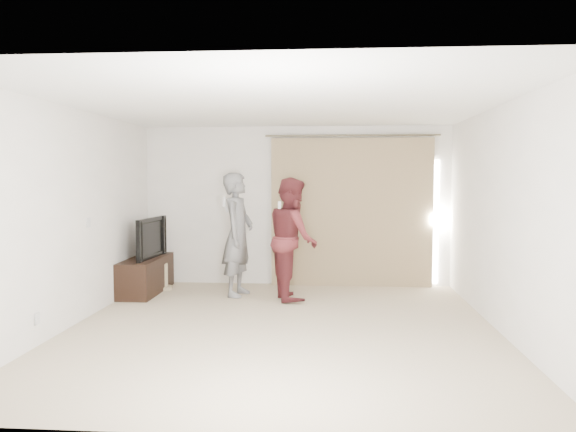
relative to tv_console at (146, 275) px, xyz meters
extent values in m
plane|color=#C1AC91|center=(2.27, -1.89, -0.27)|extent=(5.50, 5.50, 0.00)
cube|color=silver|center=(2.27, 0.86, 1.03)|extent=(5.00, 0.04, 2.60)
cube|color=silver|center=(-0.23, -1.89, 1.03)|extent=(0.04, 5.50, 2.60)
cube|color=silver|center=(-0.22, -1.49, 0.93)|extent=(0.02, 0.08, 0.12)
cube|color=silver|center=(-0.22, -2.79, 0.03)|extent=(0.02, 0.08, 0.12)
cube|color=white|center=(2.27, -1.89, 2.33)|extent=(5.00, 5.50, 0.01)
cube|color=#99855E|center=(3.17, 0.79, 0.93)|extent=(2.60, 0.10, 2.40)
cylinder|color=brown|center=(3.17, 0.79, 2.17)|extent=(2.80, 0.03, 0.03)
cube|color=white|center=(4.53, 0.83, 0.78)|extent=(0.08, 0.04, 2.00)
cube|color=black|center=(0.00, 0.00, 0.00)|extent=(0.48, 1.39, 0.53)
imported|color=black|center=(0.00, 0.00, 0.58)|extent=(0.21, 1.08, 0.62)
cylinder|color=tan|center=(0.18, 0.24, -0.24)|extent=(0.31, 0.31, 0.05)
cylinder|color=tan|center=(0.18, 0.24, -0.04)|extent=(0.17, 0.17, 0.36)
imported|color=slate|center=(1.45, -0.09, 0.65)|extent=(0.55, 0.73, 1.84)
cube|color=silver|center=(1.27, -0.19, 1.14)|extent=(0.04, 0.04, 0.14)
cube|color=silver|center=(1.27, 0.03, 1.02)|extent=(0.05, 0.05, 0.09)
imported|color=#5B2023|center=(2.28, -0.27, 0.62)|extent=(0.88, 1.01, 1.77)
cube|color=silver|center=(2.10, -0.37, 1.09)|extent=(0.04, 0.04, 0.14)
cube|color=silver|center=(2.10, -0.15, 0.97)|extent=(0.05, 0.05, 0.09)
camera|label=1|loc=(2.83, -8.34, 1.51)|focal=35.00mm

